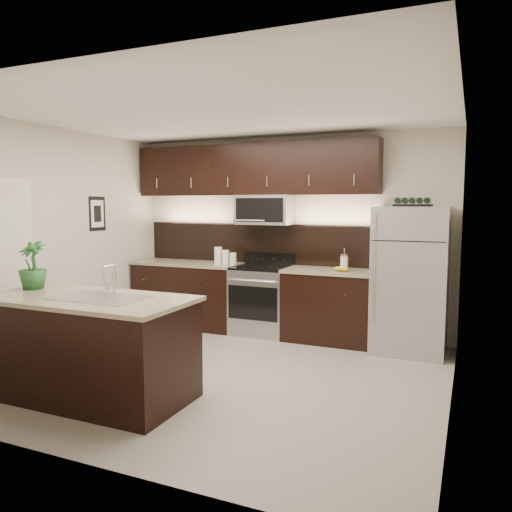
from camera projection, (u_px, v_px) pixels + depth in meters
The scene contains 12 objects.
ground at pixel (221, 374), 5.25m from camera, with size 4.50×4.50×0.00m, color gray.
room_walls at pixel (209, 212), 5.08m from camera, with size 4.52×4.02×2.71m.
counter_run at pixel (248, 299), 6.92m from camera, with size 3.51×0.65×0.94m.
upper_fixtures at pixel (254, 178), 6.87m from camera, with size 3.49×0.40×1.66m.
island at pixel (88, 347), 4.59m from camera, with size 1.96×0.96×0.94m.
sink_faucet at pixel (100, 296), 4.49m from camera, with size 0.84×0.50×0.28m.
refrigerator at pixel (411, 280), 5.97m from camera, with size 0.84×0.76×1.75m, color #B2B2B7.
wine_rack at pixel (413, 202), 5.87m from camera, with size 0.43×0.27×0.10m.
plant at pixel (32, 265), 4.93m from camera, with size 0.27×0.27×0.48m, color #245C27.
canisters at pixel (224, 257), 6.93m from camera, with size 0.36×0.15×0.24m.
french_press at pixel (344, 263), 6.28m from camera, with size 0.10×0.10×0.28m.
bananas at pixel (339, 268), 6.29m from camera, with size 0.20×0.15×0.06m, color gold.
Camera 1 is at (2.37, -4.52, 1.78)m, focal length 35.00 mm.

